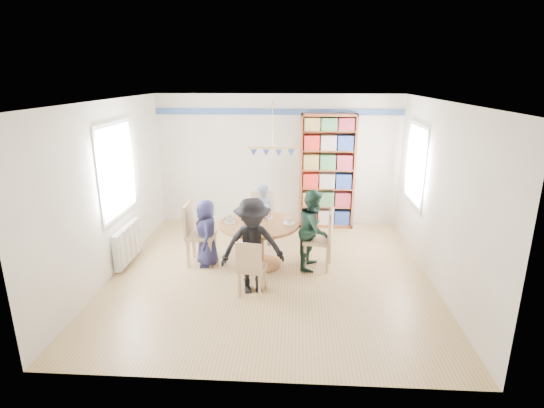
# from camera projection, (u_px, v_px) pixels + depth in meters

# --- Properties ---
(ground) EXTENTS (5.00, 5.00, 0.00)m
(ground) POSITION_uv_depth(u_px,v_px,m) (270.00, 274.00, 6.79)
(ground) COLOR tan
(room_shell) EXTENTS (5.00, 5.00, 5.00)m
(room_shell) POSITION_uv_depth(u_px,v_px,m) (258.00, 162.00, 7.15)
(room_shell) COLOR white
(room_shell) RESTS_ON ground
(radiator) EXTENTS (0.12, 1.00, 0.60)m
(radiator) POSITION_uv_depth(u_px,v_px,m) (128.00, 243.00, 7.11)
(radiator) COLOR silver
(radiator) RESTS_ON ground
(dining_table) EXTENTS (1.30, 1.30, 0.75)m
(dining_table) POSITION_uv_depth(u_px,v_px,m) (259.00, 234.00, 6.94)
(dining_table) COLOR brown
(dining_table) RESTS_ON ground
(chair_left) EXTENTS (0.47, 0.47, 1.04)m
(chair_left) POSITION_uv_depth(u_px,v_px,m) (196.00, 231.00, 7.05)
(chair_left) COLOR tan
(chair_left) RESTS_ON ground
(chair_right) EXTENTS (0.51, 0.51, 1.01)m
(chair_right) POSITION_uv_depth(u_px,v_px,m) (323.00, 236.00, 6.85)
(chair_right) COLOR tan
(chair_right) RESTS_ON ground
(chair_far) EXTENTS (0.49, 0.49, 0.96)m
(chair_far) POSITION_uv_depth(u_px,v_px,m) (263.00, 215.00, 7.97)
(chair_far) COLOR tan
(chair_far) RESTS_ON ground
(chair_near) EXTENTS (0.44, 0.44, 0.84)m
(chair_near) POSITION_uv_depth(u_px,v_px,m) (251.00, 266.00, 6.00)
(chair_near) COLOR tan
(chair_near) RESTS_ON ground
(person_left) EXTENTS (0.49, 0.62, 1.13)m
(person_left) POSITION_uv_depth(u_px,v_px,m) (206.00, 233.00, 6.97)
(person_left) COLOR #1C1D3E
(person_left) RESTS_ON ground
(person_right) EXTENTS (0.62, 0.73, 1.31)m
(person_right) POSITION_uv_depth(u_px,v_px,m) (314.00, 229.00, 6.86)
(person_right) COLOR #193329
(person_right) RESTS_ON ground
(person_far) EXTENTS (0.50, 0.42, 1.18)m
(person_far) POSITION_uv_depth(u_px,v_px,m) (262.00, 215.00, 7.75)
(person_far) COLOR gray
(person_far) RESTS_ON ground
(person_near) EXTENTS (1.02, 0.73, 1.42)m
(person_near) POSITION_uv_depth(u_px,v_px,m) (253.00, 246.00, 6.06)
(person_near) COLOR black
(person_near) RESTS_ON ground
(bookshelf) EXTENTS (1.11, 0.33, 2.33)m
(bookshelf) POSITION_uv_depth(u_px,v_px,m) (327.00, 173.00, 8.63)
(bookshelf) COLOR brown
(bookshelf) RESTS_ON ground
(tableware) EXTENTS (1.16, 1.16, 0.31)m
(tableware) POSITION_uv_depth(u_px,v_px,m) (258.00, 218.00, 6.89)
(tableware) COLOR white
(tableware) RESTS_ON dining_table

